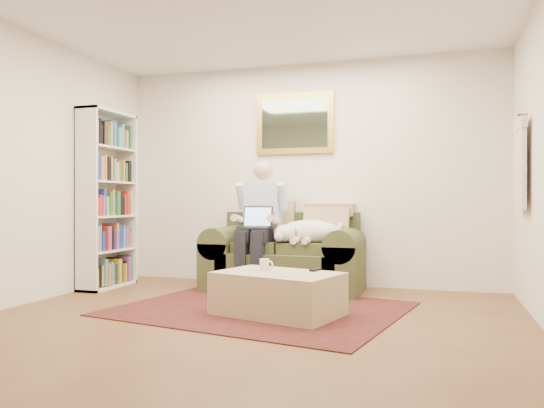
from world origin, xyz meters
The scene contains 12 objects.
room_shell centered at (0.00, 0.35, 1.30)m, with size 4.51×5.00×2.61m.
rug centered at (-0.05, 0.95, 0.01)m, with size 2.43×1.94×0.01m, color black.
sofa centered at (-0.13, 2.04, 0.29)m, with size 1.70×0.86×1.02m.
seated_man centered at (-0.39, 1.88, 0.72)m, with size 0.56×0.80×1.43m, color #8CB7D8, non-canonical shape.
laptop centered at (-0.39, 1.81, 0.75)m, with size 0.33×0.26×0.24m.
sleeping_dog centered at (0.18, 1.95, 0.65)m, with size 0.70×0.44×0.26m, color white, non-canonical shape.
ottoman centered at (0.18, 0.73, 0.19)m, with size 1.02×0.65×0.37m, color tan.
coffee_mug centered at (0.03, 0.83, 0.42)m, with size 0.08×0.08×0.10m, color white.
tv_remote centered at (0.47, 0.92, 0.38)m, with size 0.05×0.15×0.02m, color black.
bookshelf centered at (-2.10, 1.60, 1.00)m, with size 0.28×0.80×2.00m, color white, non-canonical shape.
wall_mirror centered at (-0.13, 2.47, 1.90)m, with size 0.94×0.04×0.72m.
hanging_shirt centered at (2.19, 1.60, 1.35)m, with size 0.06×0.52×0.90m, color #FDD6D1, non-canonical shape.
Camera 1 is at (1.48, -3.59, 0.97)m, focal length 35.00 mm.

